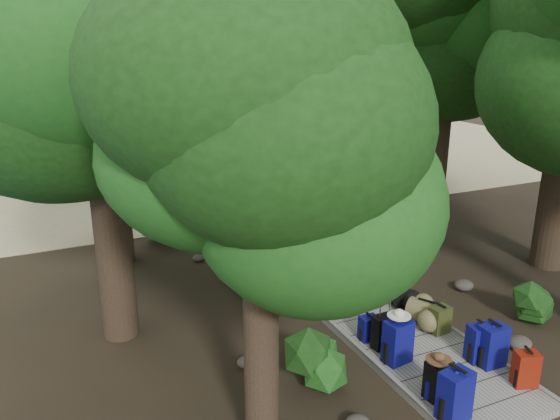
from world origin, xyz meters
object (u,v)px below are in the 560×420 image
backpack_left_d (369,327)px  kayak (139,190)px  backpack_right_b (492,343)px  duffel_right_khaki (426,312)px  sun_lounger (300,169)px  suitcase_on_boardwalk (384,332)px  duffel_right_black (398,293)px  backpack_left_b (438,377)px  backpack_right_c (480,341)px  backpack_right_d (440,318)px  backpack_right_a (526,367)px  backpack_left_c (398,339)px  backpack_left_a (455,393)px  lone_suitcase_on_sand (225,184)px

backpack_left_d → kayak: backpack_left_d is taller
backpack_left_d → backpack_right_b: 2.05m
duffel_right_khaki → sun_lounger: 11.90m
suitcase_on_boardwalk → duffel_right_black: bearing=39.7°
backpack_left_d → duffel_right_black: (1.31, 0.91, -0.02)m
sun_lounger → backpack_left_b: bearing=-100.0°
duffel_right_black → kayak: 11.17m
backpack_right_c → backpack_right_d: backpack_right_c is taller
backpack_left_d → backpack_right_a: size_ratio=0.78×
backpack_right_b → backpack_right_c: backpack_right_b is taller
backpack_left_c → backpack_right_d: (1.27, 0.46, -0.13)m
backpack_right_b → kayak: size_ratio=0.26×
backpack_right_a → backpack_left_b: bearing=-172.7°
backpack_right_a → backpack_right_d: (-0.14, 1.82, -0.04)m
suitcase_on_boardwalk → sun_lounger: (4.26, 11.89, -0.07)m
backpack_right_d → backpack_right_b: bearing=-93.1°
backpack_right_c → backpack_left_a: bearing=-135.7°
backpack_left_c → duffel_right_black: bearing=44.8°
backpack_left_b → sun_lounger: 14.05m
backpack_left_a → backpack_left_c: size_ratio=1.02×
backpack_left_b → duffel_right_black: (1.29, 2.73, -0.11)m
backpack_left_a → backpack_left_d: size_ratio=1.70×
backpack_left_a → backpack_left_c: (0.14, 1.52, -0.01)m
backpack_right_b → backpack_right_c: 0.20m
backpack_left_d → suitcase_on_boardwalk: size_ratio=0.81×
backpack_right_a → backpack_right_b: 0.64m
lone_suitcase_on_sand → backpack_left_c: bearing=-74.6°
lone_suitcase_on_sand → kayak: 2.98m
suitcase_on_boardwalk → lone_suitcase_on_sand: (0.79, 10.81, -0.08)m
duffel_right_black → backpack_right_b: bearing=-78.8°
backpack_left_a → duffel_right_black: size_ratio=1.18×
duffel_right_black → kayak: bearing=115.9°
backpack_left_d → backpack_right_c: backpack_right_c is taller
backpack_right_a → backpack_right_d: 1.82m
backpack_left_a → duffel_right_khaki: size_ratio=1.27×
backpack_right_c → duffel_right_khaki: 1.38m
backpack_right_c → sun_lounger: (3.03, 12.87, -0.12)m
backpack_left_b → backpack_left_d: (-0.02, 1.81, -0.09)m
backpack_right_b → suitcase_on_boardwalk: bearing=139.1°
backpack_right_c → kayak: size_ratio=0.24×
backpack_left_a → kayak: (-1.78, 13.92, -0.37)m
backpack_right_c → sun_lounger: 13.23m
lone_suitcase_on_sand → duffel_right_khaki: bearing=-68.1°
duffel_right_khaki → kayak: duffel_right_khaki is taller
duffel_right_black → lone_suitcase_on_sand: (-0.43, 9.57, 0.00)m
backpack_left_b → backpack_left_d: backpack_left_b is taller
backpack_left_d → duffel_right_black: 1.59m
backpack_left_d → suitcase_on_boardwalk: suitcase_on_boardwalk is taller
backpack_left_d → backpack_right_c: (1.31, -1.32, 0.10)m
backpack_left_c → backpack_left_d: 0.80m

